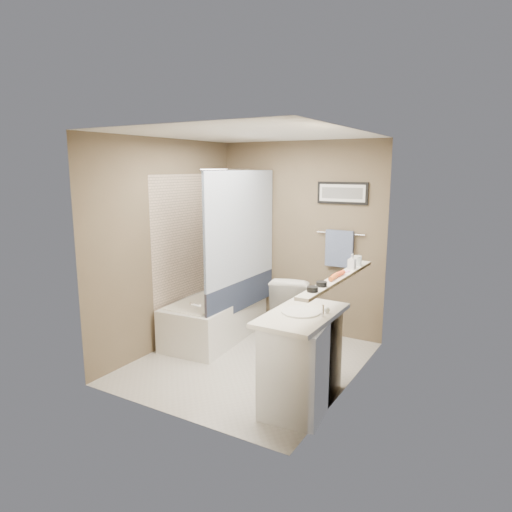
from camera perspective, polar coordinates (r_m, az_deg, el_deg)
The scene contains 34 objects.
ground at distance 5.07m, azimuth -0.88°, elevation -13.14°, with size 2.50×2.50×0.00m, color beige.
ceiling at distance 4.64m, azimuth -0.96°, elevation 14.76°, with size 2.20×2.50×0.04m, color white.
wall_back at distance 5.79m, azimuth 5.40°, elevation 2.25°, with size 2.20×0.04×2.40m, color brown.
wall_front at distance 3.74m, azimuth -10.73°, elevation -2.73°, with size 2.20×0.04×2.40m, color brown.
wall_left at distance 5.34m, azimuth -10.88°, elevation 1.37°, with size 0.04×2.50×2.40m, color brown.
wall_right at distance 4.27m, azimuth 11.60°, elevation -1.06°, with size 0.04×2.50×2.40m, color brown.
tile_surround at distance 5.77m, azimuth -7.64°, elevation 0.15°, with size 0.02×1.55×2.00m, color #CBB19A.
curtain_rod at distance 5.27m, azimuth -1.87°, elevation 10.72°, with size 0.02×0.02×1.55m, color silver.
curtain_upper at distance 5.31m, azimuth -1.83°, elevation 3.69°, with size 0.03×1.45×1.28m, color silver.
curtain_lower at distance 5.47m, azimuth -1.78°, elevation -4.86°, with size 0.03×1.45×0.36m, color #252F46.
mirror at distance 4.06m, azimuth 11.27°, elevation 4.35°, with size 0.02×1.60×1.00m, color silver.
shelf at distance 4.16m, azimuth 10.29°, elevation -2.72°, with size 0.12×1.60×0.03m, color silver.
towel_bar at distance 5.55m, azimuth 10.51°, elevation 2.78°, with size 0.02×0.02×0.60m, color silver.
towel at distance 5.56m, azimuth 10.38°, elevation 0.92°, with size 0.34×0.05×0.44m, color #8295BD.
art_frame at distance 5.52m, azimuth 10.75°, elevation 7.74°, with size 0.62×0.03×0.26m, color black.
art_mat at distance 5.51m, azimuth 10.70°, elevation 7.74°, with size 0.56×0.00×0.20m, color white.
art_image at distance 5.50m, azimuth 10.69°, elevation 7.74°, with size 0.50×0.00×0.13m, color #595959.
door at distance 3.46m, azimuth -3.78°, elevation -7.13°, with size 0.80×0.02×2.00m, color silver.
door_handle at distance 3.68m, azimuth -7.61°, elevation -6.06°, with size 0.02×0.02×0.10m, color silver.
bathtub at distance 5.72m, azimuth -5.05°, elevation -7.67°, with size 0.70×1.50×0.50m, color white.
tub_rim at distance 5.64m, azimuth -5.09°, elevation -5.26°, with size 0.56×1.36×0.02m, color white.
toilet at distance 5.63m, azimuth 4.80°, elevation -6.32°, with size 0.45×0.79×0.81m, color silver.
vanity at distance 4.14m, azimuth 5.78°, elevation -12.89°, with size 0.50×0.90×0.80m, color white.
countertop at distance 4.00m, azimuth 5.76°, elevation -7.35°, with size 0.54×0.96×0.04m, color silver.
sink_basin at distance 3.99m, azimuth 5.64°, elevation -6.95°, with size 0.34×0.34×0.01m, color silver.
faucet_spout at distance 3.91m, azimuth 8.33°, elevation -6.78°, with size 0.02×0.02×0.10m, color silver.
faucet_knob at distance 4.00m, azimuth 8.87°, elevation -6.66°, with size 0.05×0.05×0.05m, color silver.
candle_bowl_near at distance 3.62m, azimuth 7.08°, elevation -4.13°, with size 0.09×0.09×0.04m, color black.
candle_bowl_far at distance 3.79m, azimuth 8.21°, elevation -3.48°, with size 0.09×0.09×0.04m, color black.
hair_brush_front at distance 4.05m, azimuth 9.73°, elevation -2.56°, with size 0.04×0.04×0.22m, color #D1591D.
hair_brush_back at distance 4.15m, azimuth 10.26°, elevation -2.26°, with size 0.04×0.04×0.22m, color #EB4E21.
pink_comb at distance 4.32m, azimuth 11.12°, elevation -1.98°, with size 0.03×0.16×0.01m, color pink.
glass_jar at distance 4.64m, azimuth 12.57°, elevation -0.58°, with size 0.08×0.08×0.10m, color silver.
soap_bottle at distance 4.48m, azimuth 11.91°, elevation -0.67°, with size 0.07×0.07×0.15m, color #999999.
Camera 1 is at (2.40, -3.96, 2.07)m, focal length 32.00 mm.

